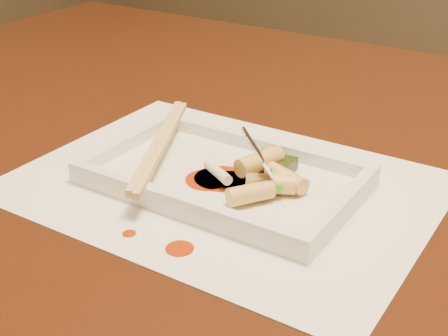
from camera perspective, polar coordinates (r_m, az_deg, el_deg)
The scene contains 22 objects.
table at distance 0.77m, azimuth 3.80°, elevation -4.22°, with size 1.40×0.90×0.75m.
placemat at distance 0.62m, azimuth 0.00°, elevation -1.56°, with size 0.40×0.30×0.00m, color white.
sauce_splatter_a at distance 0.52m, azimuth -4.07°, elevation -7.35°, with size 0.02×0.02×0.00m, color #A42904.
sauce_splatter_b at distance 0.54m, azimuth -8.66°, elevation -5.94°, with size 0.01×0.01×0.00m, color #A42904.
plate_base at distance 0.61m, azimuth 0.00°, elevation -1.17°, with size 0.26×0.16×0.01m, color white.
plate_rim_far at distance 0.67m, azimuth 3.43°, elevation 2.18°, with size 0.26×0.01×0.01m, color white.
plate_rim_near at distance 0.56m, azimuth -4.12°, elevation -3.17°, with size 0.26×0.01×0.01m, color white.
plate_rim_left at distance 0.68m, azimuth -8.88°, elevation 2.31°, with size 0.01×0.14×0.01m, color white.
plate_rim_right at distance 0.56m, azimuth 10.77°, elevation -3.34°, with size 0.01×0.14×0.01m, color white.
veg_piece at distance 0.62m, azimuth 4.69°, elevation 0.41°, with size 0.04×0.03×0.01m, color black.
scallion_white at distance 0.60m, azimuth -0.56°, elevation -0.38°, with size 0.01×0.01×0.04m, color #EAEACC.
scallion_green at distance 0.60m, azimuth 4.39°, elevation 0.01°, with size 0.01×0.01×0.09m, color #46A41A.
chopstick_a at distance 0.65m, azimuth -6.13°, elevation 2.35°, with size 0.01×0.22×0.01m, color tan.
chopstick_b at distance 0.64m, azimuth -5.56°, elevation 2.19°, with size 0.01×0.22×0.01m, color tan.
fork at distance 0.57m, azimuth 7.01°, elevation 4.78°, with size 0.09×0.10×0.14m, color silver, non-canonical shape.
sauce_blob_0 at distance 0.61m, azimuth -0.29°, elevation -0.95°, with size 0.05×0.05×0.00m, color #A42904.
sauce_blob_1 at distance 0.61m, azimuth 0.62°, elevation -1.12°, with size 0.04×0.04×0.00m, color #A42904.
sauce_blob_2 at distance 0.61m, azimuth -1.47°, elevation -1.07°, with size 0.04×0.04×0.00m, color #A42904.
rice_cake_0 at distance 0.59m, azimuth 5.73°, elevation -0.92°, with size 0.02×0.02×0.05m, color #F4D172.
rice_cake_1 at distance 0.58m, azimuth 4.29°, elevation -1.46°, with size 0.02×0.02×0.05m, color #F4D172.
rice_cake_2 at distance 0.61m, azimuth 3.25°, elevation 0.61°, with size 0.02×0.02×0.05m, color #F4D172.
rice_cake_3 at distance 0.56m, azimuth 2.42°, elevation -2.34°, with size 0.02×0.02×0.04m, color #F4D172.
Camera 1 is at (0.31, -0.58, 1.04)m, focal length 50.00 mm.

